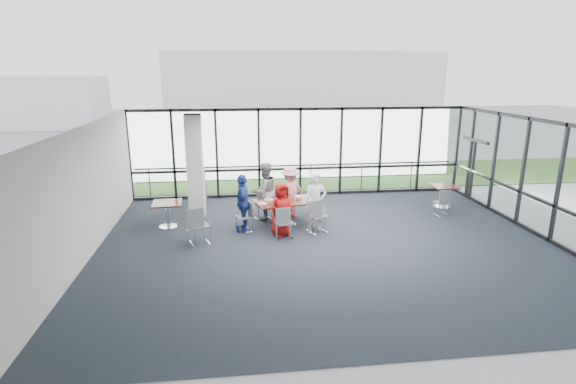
{
  "coord_description": "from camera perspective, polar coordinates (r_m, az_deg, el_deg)",
  "views": [
    {
      "loc": [
        -2.4,
        -10.89,
        4.48
      ],
      "look_at": [
        -0.89,
        1.43,
        1.1
      ],
      "focal_mm": 28.0,
      "sensor_mm": 36.0,
      "label": 1
    }
  ],
  "objects": [
    {
      "name": "apron",
      "position": [
        21.51,
        -0.43,
        3.15
      ],
      "size": [
        80.0,
        70.0,
        0.02
      ],
      "primitive_type": "cube",
      "color": "gray",
      "rests_on": "ground"
    },
    {
      "name": "ceiling",
      "position": [
        11.23,
        5.46,
        8.61
      ],
      "size": [
        12.0,
        10.0,
        0.04
      ],
      "primitive_type": "cube",
      "color": "white",
      "rests_on": "ground"
    },
    {
      "name": "main_table",
      "position": [
        13.29,
        -0.16,
        -1.66
      ],
      "size": [
        2.07,
        1.47,
        0.75
      ],
      "rotation": [
        0.0,
        0.0,
        0.26
      ],
      "color": "#3E100C",
      "rests_on": "ground"
    },
    {
      "name": "chair_main_nr",
      "position": [
        12.76,
        3.72,
        -3.05
      ],
      "size": [
        0.63,
        0.63,
        0.97
      ],
      "primitive_type": null,
      "rotation": [
        0.0,
        0.0,
        0.42
      ],
      "color": "slate",
      "rests_on": "ground"
    },
    {
      "name": "exit_door",
      "position": [
        17.23,
        22.38,
        2.58
      ],
      "size": [
        0.12,
        1.6,
        2.1
      ],
      "primitive_type": "cube",
      "color": "black",
      "rests_on": "ground"
    },
    {
      "name": "tumbler_d",
      "position": [
        12.95,
        -2.56,
        -1.24
      ],
      "size": [
        0.06,
        0.06,
        0.13
      ],
      "primitive_type": "cylinder",
      "color": "white",
      "rests_on": "main_table"
    },
    {
      "name": "plate_fl",
      "position": [
        13.37,
        -2.43,
        -0.96
      ],
      "size": [
        0.29,
        0.29,
        0.01
      ],
      "primitive_type": "cylinder",
      "color": "white",
      "rests_on": "main_table"
    },
    {
      "name": "diner_end",
      "position": [
        12.84,
        -5.77,
        -1.38
      ],
      "size": [
        0.56,
        0.98,
        1.66
      ],
      "primitive_type": "imported",
      "rotation": [
        0.0,
        0.0,
        -1.54
      ],
      "color": "navy",
      "rests_on": "ground"
    },
    {
      "name": "menu_c",
      "position": [
        13.59,
        -0.17,
        -0.69
      ],
      "size": [
        0.34,
        0.3,
        0.0
      ],
      "primitive_type": "cube",
      "rotation": [
        0.0,
        0.0,
        0.43
      ],
      "color": "silver",
      "rests_on": "main_table"
    },
    {
      "name": "menu_a",
      "position": [
        12.85,
        -0.23,
        -1.65
      ],
      "size": [
        0.36,
        0.33,
        0.0
      ],
      "primitive_type": "cube",
      "rotation": [
        0.0,
        0.0,
        0.55
      ],
      "color": "silver",
      "rests_on": "main_table"
    },
    {
      "name": "hangar_main",
      "position": [
        43.4,
        1.52,
        13.27
      ],
      "size": [
        24.0,
        10.0,
        6.0
      ],
      "primitive_type": "cube",
      "color": "silver",
      "rests_on": "ground"
    },
    {
      "name": "side_table_right",
      "position": [
        15.9,
        19.19,
        0.31
      ],
      "size": [
        0.8,
        0.8,
        0.75
      ],
      "rotation": [
        0.0,
        0.0,
        -0.02
      ],
      "color": "#3E100C",
      "rests_on": "ground"
    },
    {
      "name": "grass_strip",
      "position": [
        19.56,
        0.24,
        2.02
      ],
      "size": [
        80.0,
        5.0,
        0.01
      ],
      "primitive_type": "cube",
      "color": "#2B501B",
      "rests_on": "ground"
    },
    {
      "name": "curtain_wall_back",
      "position": [
        16.33,
        1.57,
        5.06
      ],
      "size": [
        12.0,
        0.1,
        3.2
      ],
      "primitive_type": "cube",
      "color": "white",
      "rests_on": "ground"
    },
    {
      "name": "chair_spare_r",
      "position": [
        15.05,
        19.0,
        -1.28
      ],
      "size": [
        0.46,
        0.46,
        0.84
      ],
      "primitive_type": null,
      "rotation": [
        0.0,
        0.0,
        0.14
      ],
      "color": "slate",
      "rests_on": "ground"
    },
    {
      "name": "chair_main_end",
      "position": [
        12.88,
        -5.57,
        -3.19
      ],
      "size": [
        0.52,
        0.52,
        0.86
      ],
      "primitive_type": null,
      "rotation": [
        0.0,
        0.0,
        -1.29
      ],
      "color": "slate",
      "rests_on": "ground"
    },
    {
      "name": "side_table_left",
      "position": [
        13.59,
        -15.08,
        -1.78
      ],
      "size": [
        0.88,
        0.88,
        0.75
      ],
      "rotation": [
        0.0,
        0.0,
        0.06
      ],
      "color": "#3E100C",
      "rests_on": "ground"
    },
    {
      "name": "tumbler_c",
      "position": [
        13.46,
        -0.2,
        -0.57
      ],
      "size": [
        0.07,
        0.07,
        0.13
      ],
      "primitive_type": "cylinder",
      "color": "white",
      "rests_on": "main_table"
    },
    {
      "name": "chair_main_fl",
      "position": [
        13.98,
        -3.4,
        -1.48
      ],
      "size": [
        0.61,
        0.61,
        0.94
      ],
      "primitive_type": null,
      "rotation": [
        0.0,
        0.0,
        3.56
      ],
      "color": "slate",
      "rests_on": "ground"
    },
    {
      "name": "condiment_caddy",
      "position": [
        13.34,
        -0.21,
        -0.93
      ],
      "size": [
        0.1,
        0.07,
        0.04
      ],
      "primitive_type": "cube",
      "color": "black",
      "rests_on": "main_table"
    },
    {
      "name": "menu_b",
      "position": [
        13.33,
        3.37,
        -1.04
      ],
      "size": [
        0.37,
        0.31,
        0.0
      ],
      "primitive_type": "cube",
      "rotation": [
        0.0,
        0.0,
        0.33
      ],
      "color": "silver",
      "rests_on": "main_table"
    },
    {
      "name": "structural_column",
      "position": [
        14.24,
        -11.7,
        3.24
      ],
      "size": [
        0.5,
        0.5,
        3.2
      ],
      "primitive_type": "cube",
      "color": "white",
      "rests_on": "ground"
    },
    {
      "name": "chair_main_nl",
      "position": [
        12.3,
        -0.53,
        -3.9
      ],
      "size": [
        0.52,
        0.52,
        0.9
      ],
      "primitive_type": null,
      "rotation": [
        0.0,
        0.0,
        0.21
      ],
      "color": "slate",
      "rests_on": "ground"
    },
    {
      "name": "curtain_wall_right",
      "position": [
        14.06,
        29.93,
        1.34
      ],
      "size": [
        0.1,
        10.0,
        3.2
      ],
      "primitive_type": "cube",
      "color": "white",
      "rests_on": "ground"
    },
    {
      "name": "plate_end",
      "position": [
        12.98,
        -3.26,
        -1.47
      ],
      "size": [
        0.26,
        0.26,
        0.01
      ],
      "primitive_type": "cylinder",
      "color": "white",
      "rests_on": "main_table"
    },
    {
      "name": "diner_near_right",
      "position": [
        12.69,
        3.51,
        -1.38
      ],
      "size": [
        0.66,
        0.51,
        1.72
      ],
      "primitive_type": "imported",
      "rotation": [
        0.0,
        0.0,
        0.08
      ],
      "color": "silver",
      "rests_on": "ground"
    },
    {
      "name": "plate_fr",
      "position": [
        13.7,
        1.25,
        -0.54
      ],
      "size": [
        0.25,
        0.25,
        0.01
      ],
      "primitive_type": "cylinder",
      "color": "white",
      "rests_on": "main_table"
    },
    {
      "name": "wall_left",
      "position": [
        11.83,
        -24.46,
        -0.27
      ],
      "size": [
        0.1,
        10.0,
        3.2
      ],
      "primitive_type": "cube",
      "color": "silver",
      "rests_on": "ground"
    },
    {
      "name": "chair_spare_lb",
      "position": [
        15.03,
        -11.35,
        -0.6
      ],
      "size": [
        0.59,
        0.59,
        0.92
      ],
      "primitive_type": null,
      "rotation": [
        0.0,
        0.0,
        3.56
      ],
      "color": "slate",
      "rests_on": "ground"
    },
    {
      "name": "floor",
      "position": [
        12.03,
        5.08,
        -6.76
      ],
      "size": [
        12.0,
        10.0,
        0.02
      ],
      "primitive_type": "cube",
      "color": "black",
      "rests_on": "ground"
    },
    {
      "name": "green_bottle",
      "position": [
        13.32,
        0.2,
        -0.59
      ],
      "size": [
        0.05,
        0.05,
        0.2
      ],
      "primitive_type": "cylinder",
      "color": "#277634",
      "rests_on": "main_table"
    },
    {
      "name": "diner_far_right",
      "position": [
        14.04,
        0.29,
        0.02
      ],
      "size": [
        1.16,
        0.96,
        1.6
      ],
      "primitive_type": "imported",
      "rotation": [
        0.0,
        0.0,
        3.64
      ],
      "color": "#D48088",
      "rests_on": "ground"
    },
    {
      "name": "chair_main_fr",
      "position": [
        14.28,
        0.17,
        -1.32
      ],
      "size": [
        0.44,
        0.44,
        0.83
      ],
      "primitive_type": null,
      "rotation": [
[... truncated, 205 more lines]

